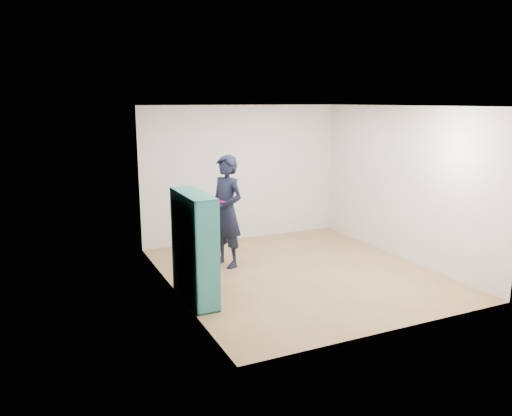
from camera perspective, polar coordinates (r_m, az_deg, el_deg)
name	(u,v)px	position (r m, az deg, el deg)	size (l,w,h in m)	color
floor	(299,272)	(8.03, 4.90, -7.36)	(4.50, 4.50, 0.00)	#966944
ceiling	(302,106)	(7.57, 5.27, 11.53)	(4.50, 4.50, 0.00)	white
wall_left	(173,203)	(6.93, -9.42, 0.55)	(0.02, 4.50, 2.60)	silver
wall_right	(403,183)	(8.85, 16.40, 2.72)	(0.02, 4.50, 2.60)	silver
wall_back	(242,173)	(9.68, -1.56, 3.98)	(4.00, 0.02, 2.60)	silver
wall_front	(399,224)	(5.90, 16.01, -1.82)	(4.00, 0.02, 2.60)	silver
bookshelf	(193,249)	(6.78, -7.23, -4.66)	(0.33, 1.12, 1.49)	teal
person	(226,211)	(8.12, -3.40, -0.37)	(0.65, 0.78, 1.83)	black
smartphone	(215,205)	(8.06, -4.71, 0.39)	(0.05, 0.09, 0.13)	silver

